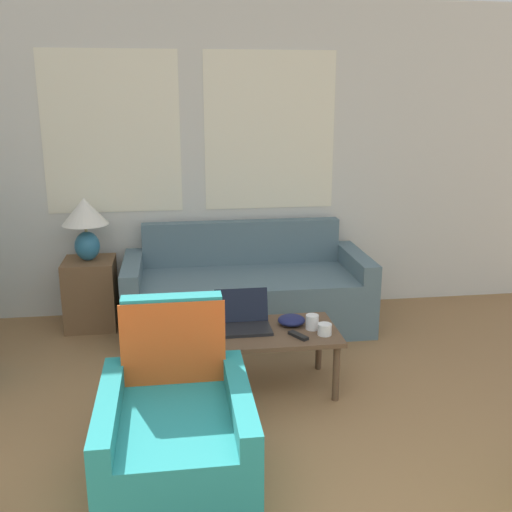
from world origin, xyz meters
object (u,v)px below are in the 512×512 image
at_px(laptop, 243,320).
at_px(snack_bowl, 291,320).
at_px(couch, 246,294).
at_px(armchair, 177,438).
at_px(cup_navy, 312,322).
at_px(cup_yellow, 325,329).
at_px(tv_remote, 298,336).
at_px(table_lamp, 85,220).
at_px(coffee_table, 267,337).

height_order(laptop, snack_bowl, laptop).
xyz_separation_m(couch, armchair, (-0.60, -2.06, -0.00)).
distance_m(couch, cup_navy, 1.19).
relative_size(laptop, cup_yellow, 3.92).
bearing_deg(laptop, cup_yellow, -20.22).
bearing_deg(cup_navy, tv_remote, -134.65).
xyz_separation_m(laptop, cup_yellow, (0.49, -0.18, -0.02)).
bearing_deg(tv_remote, armchair, -133.71).
bearing_deg(table_lamp, coffee_table, -45.04).
height_order(armchair, tv_remote, armchair).
height_order(cup_navy, cup_yellow, cup_navy).
distance_m(cup_navy, cup_yellow, 0.12).
distance_m(couch, coffee_table, 1.13).
height_order(laptop, cup_yellow, laptop).
xyz_separation_m(armchair, cup_navy, (0.88, 0.92, 0.19)).
xyz_separation_m(table_lamp, coffee_table, (1.26, -1.26, -0.54)).
bearing_deg(table_lamp, tv_remote, -44.21).
distance_m(coffee_table, tv_remote, 0.23).
relative_size(couch, cup_navy, 20.61).
height_order(table_lamp, tv_remote, table_lamp).
bearing_deg(snack_bowl, cup_yellow, -48.39).
height_order(couch, snack_bowl, couch).
relative_size(couch, armchair, 2.23).
bearing_deg(snack_bowl, couch, 99.06).
relative_size(coffee_table, cup_navy, 9.47).
relative_size(couch, laptop, 5.63).
bearing_deg(snack_bowl, coffee_table, -156.39).
bearing_deg(cup_yellow, table_lamp, 139.31).
bearing_deg(laptop, table_lamp, 132.83).
bearing_deg(tv_remote, cup_yellow, 4.82).
distance_m(laptop, cup_navy, 0.44).
bearing_deg(couch, armchair, -106.22).
distance_m(laptop, tv_remote, 0.38).
xyz_separation_m(laptop, cup_navy, (0.44, -0.08, -0.01)).
height_order(couch, tv_remote, couch).
bearing_deg(tv_remote, cup_navy, 45.35).
xyz_separation_m(laptop, snack_bowl, (0.32, 0.01, -0.02)).
relative_size(couch, snack_bowl, 10.87).
height_order(armchair, table_lamp, table_lamp).
bearing_deg(coffee_table, cup_yellow, -18.98).
relative_size(armchair, table_lamp, 1.74).
xyz_separation_m(armchair, tv_remote, (0.77, 0.80, 0.15)).
bearing_deg(armchair, coffee_table, 57.61).
xyz_separation_m(coffee_table, cup_yellow, (0.34, -0.12, 0.08)).
relative_size(cup_yellow, tv_remote, 0.58).
relative_size(coffee_table, cup_yellow, 10.14).
bearing_deg(tv_remote, laptop, 148.68).
xyz_separation_m(couch, cup_yellow, (0.34, -1.24, 0.17)).
distance_m(couch, table_lamp, 1.42).
xyz_separation_m(cup_yellow, snack_bowl, (-0.17, 0.19, -0.00)).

